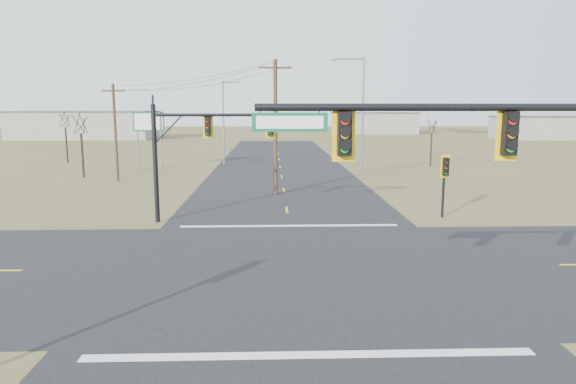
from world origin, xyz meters
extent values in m
plane|color=brown|center=(0.00, 0.00, 0.00)|extent=(320.00, 320.00, 0.00)
cube|color=black|center=(0.00, 0.00, 0.01)|extent=(160.00, 14.00, 0.02)
cube|color=black|center=(0.00, 0.00, 0.01)|extent=(14.00, 160.00, 0.02)
cube|color=silver|center=(0.00, -7.50, 0.03)|extent=(12.00, 0.40, 0.01)
cube|color=silver|center=(0.00, 7.50, 0.03)|extent=(12.00, 0.40, 0.01)
cylinder|color=black|center=(3.70, -7.90, 6.49)|extent=(10.13, 0.18, 0.18)
cube|color=#0B5333|center=(-0.53, -7.90, 6.14)|extent=(1.80, 0.05, 0.45)
cylinder|color=black|center=(-7.52, 8.87, 3.34)|extent=(0.27, 0.27, 6.68)
cylinder|color=black|center=(-3.46, 8.87, 6.08)|extent=(8.11, 0.17, 0.17)
cube|color=#0B5333|center=(0.28, 8.87, 5.73)|extent=(1.80, 0.05, 0.45)
cylinder|color=black|center=(9.22, 9.53, 1.80)|extent=(0.15, 0.15, 3.61)
cylinder|color=#4D3221|center=(-0.65, 17.90, 4.96)|extent=(0.29, 0.29, 9.93)
cube|color=#4D3221|center=(-0.65, 17.90, 9.33)|extent=(2.42, 0.40, 0.12)
cylinder|color=#4D3221|center=(-14.69, 25.73, 4.25)|extent=(0.25, 0.25, 8.51)
cube|color=#4D3221|center=(-14.69, 25.73, 7.91)|extent=(2.08, 0.39, 0.12)
cylinder|color=slate|center=(-15.04, 34.65, 3.01)|extent=(0.16, 0.16, 6.02)
cylinder|color=slate|center=(-12.63, 34.65, 3.01)|extent=(0.16, 0.16, 6.02)
cube|color=#0B5333|center=(-13.84, 34.65, 5.02)|extent=(3.21, 0.36, 2.01)
cylinder|color=slate|center=(7.30, 26.39, 5.47)|extent=(0.22, 0.22, 10.94)
cylinder|color=slate|center=(5.98, 26.39, 10.74)|extent=(2.63, 0.13, 0.13)
cube|color=slate|center=(4.67, 26.39, 10.64)|extent=(0.62, 0.31, 0.20)
cylinder|color=slate|center=(-6.41, 39.08, 4.75)|extent=(0.19, 0.19, 9.50)
cylinder|color=slate|center=(-5.27, 39.08, 9.30)|extent=(2.28, 0.11, 0.11)
cube|color=slate|center=(-4.13, 39.08, 9.20)|extent=(0.56, 0.33, 0.17)
cylinder|color=black|center=(-18.61, 28.24, 2.07)|extent=(0.20, 0.20, 4.13)
cylinder|color=black|center=(-25.00, 40.92, 2.11)|extent=(0.19, 0.19, 4.23)
cylinder|color=black|center=(16.75, 36.14, 1.82)|extent=(0.19, 0.19, 3.64)
cube|color=gray|center=(-40.00, 90.00, 2.75)|extent=(28.00, 14.00, 5.50)
cube|color=gray|center=(25.00, 110.00, 2.50)|extent=(20.00, 12.00, 5.00)
cube|color=gray|center=(55.00, 85.00, 2.25)|extent=(18.00, 10.00, 4.50)
camera|label=1|loc=(-0.98, -20.14, 6.49)|focal=32.00mm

